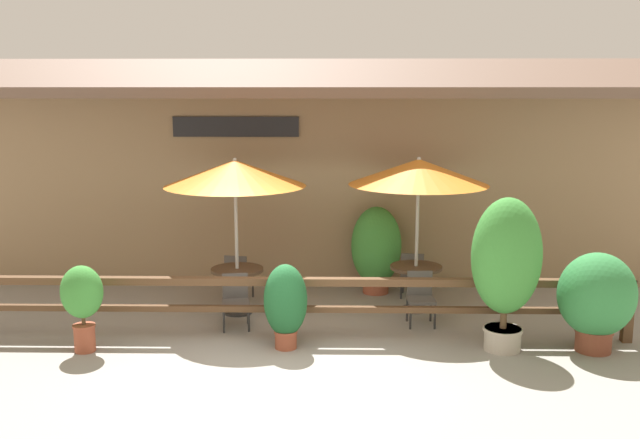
# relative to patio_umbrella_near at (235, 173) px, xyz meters

# --- Properties ---
(ground_plane) EXTENTS (60.00, 60.00, 0.00)m
(ground_plane) POSITION_rel_patio_umbrella_near_xyz_m (0.80, -2.30, -2.35)
(ground_plane) COLOR gray
(building_facade) EXTENTS (14.28, 1.49, 4.23)m
(building_facade) POSITION_rel_patio_umbrella_near_xyz_m (0.80, 1.80, -0.18)
(building_facade) COLOR #997A56
(building_facade) RESTS_ON ground
(patio_railing) EXTENTS (10.40, 0.14, 0.95)m
(patio_railing) POSITION_rel_patio_umbrella_near_xyz_m (0.80, -1.25, -1.65)
(patio_railing) COLOR brown
(patio_railing) RESTS_ON ground
(patio_umbrella_near) EXTENTS (2.30, 2.30, 2.60)m
(patio_umbrella_near) POSITION_rel_patio_umbrella_near_xyz_m (0.00, 0.00, 0.00)
(patio_umbrella_near) COLOR #B7B2A8
(patio_umbrella_near) RESTS_ON ground
(dining_table_near) EXTENTS (0.87, 0.87, 0.77)m
(dining_table_near) POSITION_rel_patio_umbrella_near_xyz_m (0.00, 0.00, -1.74)
(dining_table_near) COLOR #4C3826
(dining_table_near) RESTS_ON ground
(chair_near_streetside) EXTENTS (0.48, 0.48, 0.84)m
(chair_near_streetside) POSITION_rel_patio_umbrella_near_xyz_m (0.06, -0.70, -1.88)
(chair_near_streetside) COLOR #514C47
(chair_near_streetside) RESTS_ON ground
(chair_near_wallside) EXTENTS (0.49, 0.49, 0.84)m
(chair_near_wallside) POSITION_rel_patio_umbrella_near_xyz_m (-0.08, 0.70, -1.88)
(chair_near_wallside) COLOR #514C47
(chair_near_wallside) RESTS_ON ground
(patio_umbrella_middle) EXTENTS (2.30, 2.30, 2.60)m
(patio_umbrella_middle) POSITION_rel_patio_umbrella_near_xyz_m (2.98, 0.22, 0.00)
(patio_umbrella_middle) COLOR #B7B2A8
(patio_umbrella_middle) RESTS_ON ground
(dining_table_middle) EXTENTS (0.87, 0.87, 0.77)m
(dining_table_middle) POSITION_rel_patio_umbrella_near_xyz_m (2.98, 0.22, -1.74)
(dining_table_middle) COLOR #4C3826
(dining_table_middle) RESTS_ON ground
(chair_middle_streetside) EXTENTS (0.43, 0.43, 0.84)m
(chair_middle_streetside) POSITION_rel_patio_umbrella_near_xyz_m (2.97, -0.50, -1.88)
(chair_middle_streetside) COLOR #514C47
(chair_middle_streetside) RESTS_ON ground
(chair_middle_wallside) EXTENTS (0.49, 0.49, 0.84)m
(chair_middle_wallside) POSITION_rel_patio_umbrella_near_xyz_m (3.01, 0.94, -1.88)
(chair_middle_wallside) COLOR #514C47
(chair_middle_wallside) RESTS_ON ground
(potted_plant_small_flowering) EXTENTS (0.63, 0.56, 1.24)m
(potted_plant_small_flowering) POSITION_rel_patio_umbrella_near_xyz_m (0.91, -1.61, -1.68)
(potted_plant_small_flowering) COLOR #9E4C33
(potted_plant_small_flowering) RESTS_ON ground
(potted_plant_broad_leaf) EXTENTS (0.59, 0.53, 1.26)m
(potted_plant_broad_leaf) POSITION_rel_patio_umbrella_near_xyz_m (-1.95, -1.79, -1.56)
(potted_plant_broad_leaf) COLOR #9E4C33
(potted_plant_broad_leaf) RESTS_ON ground
(potted_plant_entrance_palm) EXTENTS (0.98, 0.88, 2.21)m
(potted_plant_entrance_palm) POSITION_rel_patio_umbrella_near_xyz_m (4.02, -1.61, -1.05)
(potted_plant_entrance_palm) COLOR #B7AD99
(potted_plant_entrance_palm) RESTS_ON ground
(potted_plant_corner_fern) EXTENTS (1.09, 0.98, 1.44)m
(potted_plant_corner_fern) POSITION_rel_patio_umbrella_near_xyz_m (5.30, -1.64, -1.56)
(potted_plant_corner_fern) COLOR brown
(potted_plant_corner_fern) RESTS_ON ground
(potted_plant_tall_tropical) EXTENTS (0.91, 0.82, 1.60)m
(potted_plant_tall_tropical) POSITION_rel_patio_umbrella_near_xyz_m (2.37, 1.25, -1.51)
(potted_plant_tall_tropical) COLOR #9E4C33
(potted_plant_tall_tropical) RESTS_ON ground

